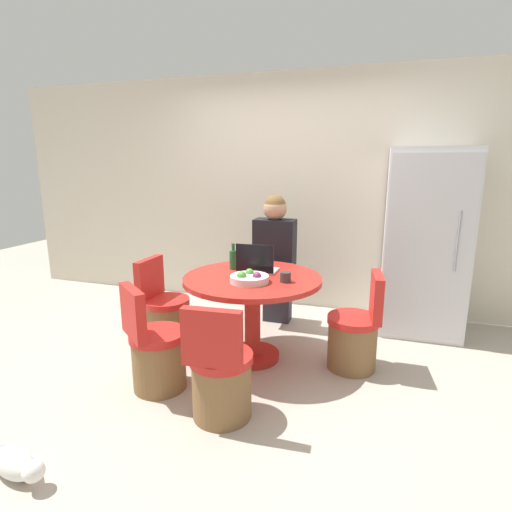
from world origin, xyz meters
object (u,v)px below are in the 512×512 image
at_px(chair_right_side, 355,336).
at_px(cat, 16,464).
at_px(person_seated, 276,254).
at_px(chair_near_left_corner, 156,354).
at_px(bottle, 233,259).
at_px(chair_near_camera, 221,379).
at_px(laptop, 257,266).
at_px(dining_table, 252,296).
at_px(refrigerator, 425,243).
at_px(chair_left_side, 165,316).
at_px(fruit_bowl, 249,278).

xyz_separation_m(chair_right_side, cat, (-1.62, -1.74, -0.19)).
bearing_deg(person_seated, chair_near_left_corner, 70.04).
bearing_deg(bottle, chair_near_camera, -74.39).
height_order(chair_right_side, laptop, laptop).
height_order(dining_table, chair_right_side, chair_right_side).
relative_size(refrigerator, person_seated, 1.33).
bearing_deg(chair_left_side, chair_near_camera, -132.32).
bearing_deg(fruit_bowl, person_seated, 92.12).
bearing_deg(chair_right_side, refrigerator, 144.93).
xyz_separation_m(refrigerator, chair_left_side, (-2.24, -1.06, -0.62)).
bearing_deg(laptop, chair_left_side, 7.47).
bearing_deg(cat, refrigerator, 63.61).
xyz_separation_m(refrigerator, bottle, (-1.63, -0.91, -0.07)).
xyz_separation_m(fruit_bowl, bottle, (-0.26, 0.34, 0.06)).
height_order(person_seated, laptop, person_seated).
xyz_separation_m(refrigerator, chair_right_side, (-0.56, -1.00, -0.62)).
relative_size(refrigerator, fruit_bowl, 5.86).
relative_size(chair_near_camera, bottle, 3.49).
bearing_deg(bottle, chair_right_side, -4.71).
distance_m(chair_near_left_corner, cat, 1.04).
bearing_deg(chair_near_left_corner, chair_near_camera, -158.63).
relative_size(dining_table, chair_near_camera, 1.42).
xyz_separation_m(chair_near_camera, bottle, (-0.28, 1.02, 0.54)).
distance_m(chair_near_camera, bottle, 1.19).
xyz_separation_m(dining_table, cat, (-0.78, -1.65, -0.48)).
bearing_deg(chair_left_side, cat, -176.23).
bearing_deg(chair_right_side, dining_table, -90.00).
height_order(dining_table, chair_near_left_corner, chair_near_left_corner).
bearing_deg(cat, fruit_bowl, 73.55).
bearing_deg(chair_left_side, bottle, -74.58).
bearing_deg(person_seated, refrigerator, -168.06).
distance_m(chair_right_side, person_seated, 1.20).
distance_m(refrigerator, chair_near_camera, 2.43).
relative_size(refrigerator, chair_near_left_corner, 2.21).
distance_m(chair_near_camera, chair_right_side, 1.21).
bearing_deg(laptop, fruit_bowl, 95.77).
bearing_deg(bottle, dining_table, -37.18).
xyz_separation_m(person_seated, bottle, (-0.22, -0.61, 0.07)).
xyz_separation_m(dining_table, person_seated, (-0.01, 0.79, 0.19)).
distance_m(chair_near_left_corner, chair_near_camera, 0.61).
distance_m(chair_near_left_corner, person_seated, 1.61).
height_order(refrigerator, bottle, refrigerator).
bearing_deg(cat, person_seated, 84.52).
height_order(dining_table, person_seated, person_seated).
relative_size(chair_right_side, fruit_bowl, 2.64).
distance_m(dining_table, person_seated, 0.81).
height_order(person_seated, fruit_bowl, person_seated).
bearing_deg(dining_table, fruit_bowl, -80.47).
xyz_separation_m(person_seated, laptop, (0.01, -0.65, 0.04)).
bearing_deg(chair_left_side, fruit_bowl, -100.57).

